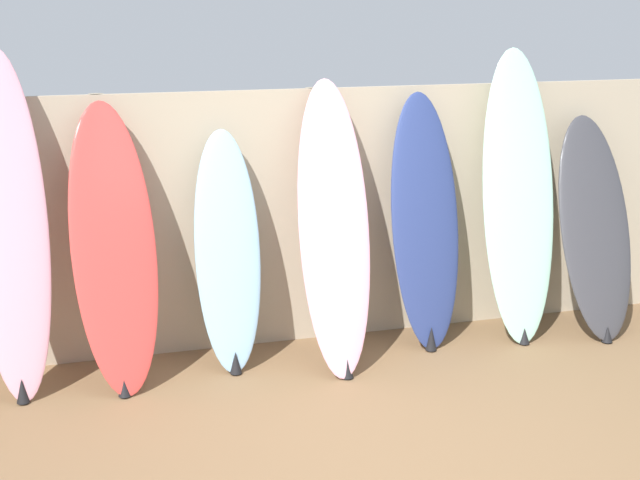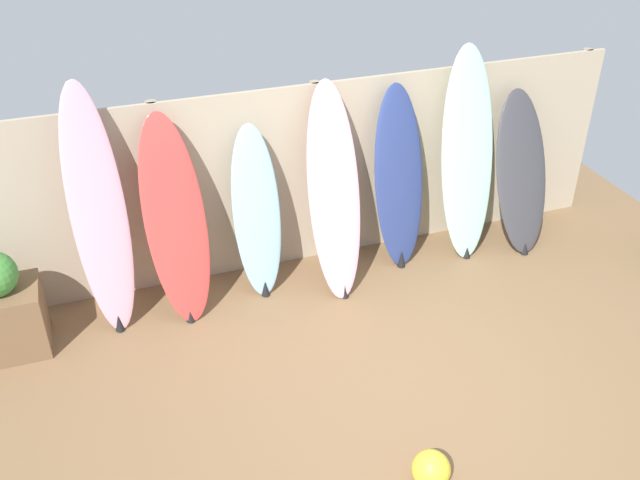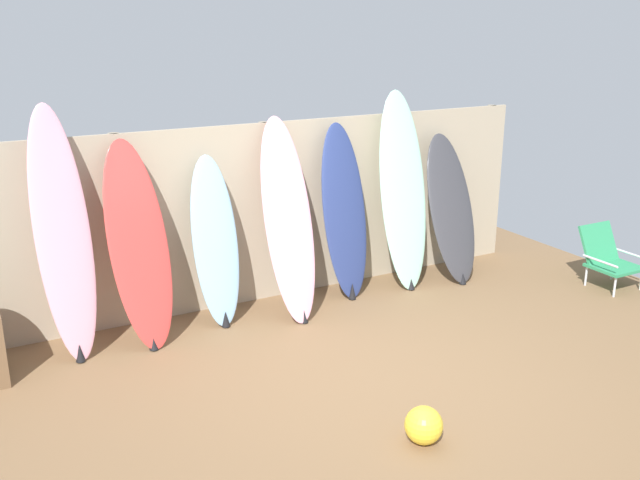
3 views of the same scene
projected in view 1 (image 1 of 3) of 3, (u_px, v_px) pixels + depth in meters
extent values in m
plane|color=brown|center=(416.00, 472.00, 4.65)|extent=(7.68, 7.68, 0.00)
cube|color=tan|center=(314.00, 217.00, 6.27)|extent=(6.08, 0.04, 1.80)
cylinder|color=gray|center=(105.00, 230.00, 5.93)|extent=(0.10, 0.10, 1.80)
cylinder|color=gray|center=(313.00, 216.00, 6.31)|extent=(0.10, 0.10, 1.80)
cylinder|color=gray|center=(498.00, 203.00, 6.68)|extent=(0.10, 0.10, 1.80)
ellipsoid|color=pink|center=(10.00, 227.00, 5.37)|extent=(0.48, 0.57, 2.12)
cone|color=black|center=(22.00, 391.00, 5.42)|extent=(0.08, 0.08, 0.15)
ellipsoid|color=#D13D38|center=(114.00, 248.00, 5.53)|extent=(0.58, 0.65, 1.78)
cone|color=black|center=(124.00, 388.00, 5.51)|extent=(0.08, 0.08, 0.11)
ellipsoid|color=#8CB7D6|center=(228.00, 252.00, 5.83)|extent=(0.45, 0.46, 1.58)
cone|color=black|center=(236.00, 362.00, 5.84)|extent=(0.08, 0.08, 0.15)
ellipsoid|color=pink|center=(334.00, 227.00, 5.84)|extent=(0.54, 0.79, 1.89)
cone|color=black|center=(347.00, 368.00, 5.78)|extent=(0.08, 0.08, 0.12)
ellipsoid|color=navy|center=(425.00, 222.00, 6.17)|extent=(0.55, 0.46, 1.78)
cone|color=black|center=(431.00, 338.00, 6.22)|extent=(0.08, 0.08, 0.17)
ellipsoid|color=#9ED6BC|center=(518.00, 197.00, 6.28)|extent=(0.56, 0.51, 2.06)
cone|color=black|center=(524.00, 336.00, 6.34)|extent=(0.08, 0.08, 0.11)
ellipsoid|color=#38383D|center=(595.00, 227.00, 6.43)|extent=(0.58, 0.64, 1.58)
cone|color=black|center=(607.00, 334.00, 6.37)|extent=(0.08, 0.08, 0.11)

